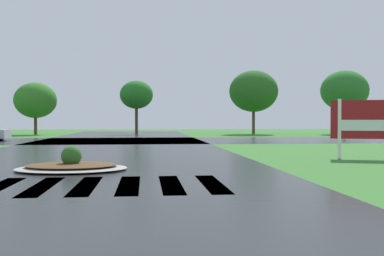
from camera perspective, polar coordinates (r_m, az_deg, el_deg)
name	(u,v)px	position (r m, az deg, el deg)	size (l,w,h in m)	color
asphalt_roadway	(91,164)	(14.85, -12.44, -4.37)	(10.82, 80.00, 0.01)	#232628
asphalt_cross_road	(119,141)	(30.65, -9.04, -1.55)	(90.00, 9.74, 0.01)	#232628
crosswalk_stripes	(64,186)	(10.11, -15.58, -6.94)	(6.75, 2.97, 0.01)	white
estate_billboard	(371,122)	(17.47, 21.41, 0.73)	(2.67, 0.95, 2.15)	white
median_island	(71,166)	(13.09, -14.76, -4.57)	(3.05, 2.39, 0.68)	#9E9B93
background_treeline	(164,94)	(43.06, -3.45, 4.29)	(43.12, 5.72, 6.08)	#4C3823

